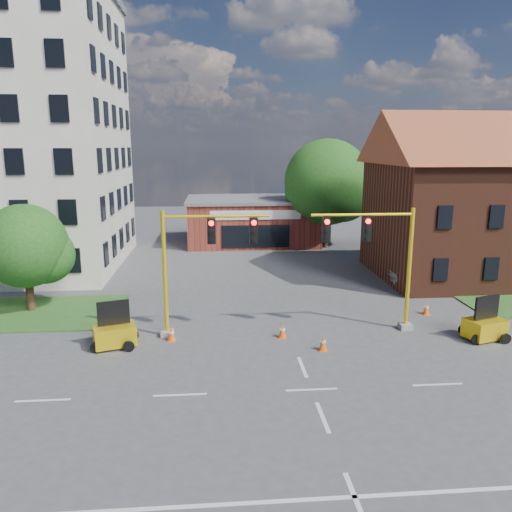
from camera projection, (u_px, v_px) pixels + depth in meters
name	position (u px, v px, depth m)	size (l,w,h in m)	color
ground	(312.00, 390.00, 19.10)	(120.00, 120.00, 0.00)	#434346
lane_markings	(329.00, 433.00, 16.18)	(60.00, 36.00, 0.01)	silver
brick_shop	(252.00, 220.00, 47.80)	(12.40, 8.40, 4.30)	maroon
tree_large	(331.00, 185.00, 44.77)	(8.09, 7.70, 9.79)	#3A2215
tree_nw_front	(30.00, 248.00, 27.49)	(4.84, 4.61, 6.07)	#3A2215
signal_mast_west	(199.00, 258.00, 23.73)	(5.30, 0.60, 6.20)	gray
signal_mast_east	(378.00, 255.00, 24.44)	(5.30, 0.60, 6.20)	gray
trailer_west	(115.00, 333.00, 23.07)	(2.15, 1.75, 2.12)	yellow
trailer_east	(485.00, 326.00, 23.97)	(2.10, 1.71, 2.07)	yellow
cone_a	(282.00, 331.00, 24.20)	(0.40, 0.40, 0.70)	#F9580D
cone_b	(171.00, 334.00, 23.81)	(0.40, 0.40, 0.70)	#F9580D
cone_c	(323.00, 344.00, 22.68)	(0.40, 0.40, 0.70)	#F9580D
cone_d	(426.00, 308.00, 27.56)	(0.40, 0.40, 0.70)	#F9580D
pickup_white	(432.00, 275.00, 33.06)	(2.61, 5.66, 1.57)	silver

